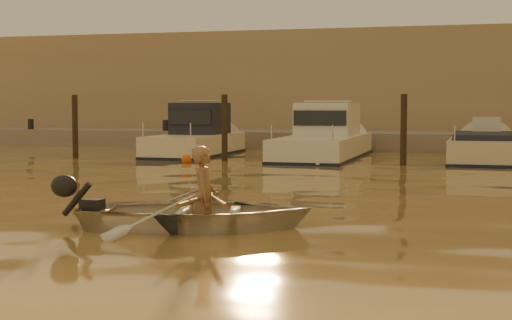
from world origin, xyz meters
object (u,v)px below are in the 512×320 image
(waterfront_building, at_px, (438,88))
(moored_boat_3, at_px, (486,154))
(person, at_px, (204,198))
(dinghy, at_px, (197,213))
(moored_boat_2, at_px, (324,138))
(moored_boat_1, at_px, (195,137))

(waterfront_building, bearing_deg, moored_boat_3, -79.46)
(person, height_order, waterfront_building, waterfront_building)
(dinghy, relative_size, moored_boat_2, 0.44)
(dinghy, xyz_separation_m, person, (0.10, 0.03, 0.21))
(moored_boat_1, bearing_deg, moored_boat_3, 0.00)
(person, relative_size, moored_boat_1, 0.25)
(moored_boat_1, relative_size, moored_boat_2, 0.80)
(person, distance_m, waterfront_building, 25.31)
(waterfront_building, bearing_deg, moored_boat_2, -104.87)
(person, height_order, moored_boat_2, moored_boat_2)
(moored_boat_1, xyz_separation_m, moored_boat_3, (9.32, 0.00, -0.40))
(dinghy, bearing_deg, moored_boat_2, -10.65)
(dinghy, bearing_deg, person, -90.00)
(moored_boat_2, bearing_deg, dinghy, -85.95)
(moored_boat_3, bearing_deg, waterfront_building, 100.54)
(person, height_order, moored_boat_3, person)
(dinghy, xyz_separation_m, moored_boat_1, (-5.36, 14.20, 0.41))
(dinghy, relative_size, moored_boat_3, 0.54)
(moored_boat_2, bearing_deg, waterfront_building, 75.13)
(moored_boat_2, xyz_separation_m, waterfront_building, (2.92, 11.00, 1.77))
(moored_boat_1, xyz_separation_m, waterfront_building, (7.27, 11.00, 1.77))
(moored_boat_2, height_order, moored_boat_3, moored_boat_2)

